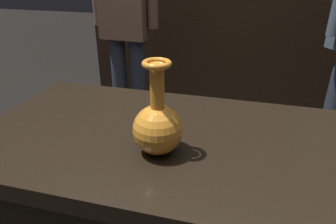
% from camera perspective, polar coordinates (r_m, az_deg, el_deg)
% --- Properties ---
extents(back_display_shelf, '(2.60, 0.40, 0.99)m').
position_cam_1_polar(back_display_shelf, '(3.08, 11.49, 10.90)').
color(back_display_shelf, black).
rests_on(back_display_shelf, ground_plane).
extents(vase_centerpiece, '(0.13, 0.13, 0.25)m').
position_cam_1_polar(vase_centerpiece, '(0.82, -1.87, -2.47)').
color(vase_centerpiece, orange).
rests_on(vase_centerpiece, display_plinth).
extents(visitor_near_left, '(0.47, 0.20, 1.59)m').
position_cam_1_polar(visitor_near_left, '(2.21, -7.81, 16.97)').
color(visitor_near_left, '#333847').
rests_on(visitor_near_left, ground_plane).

